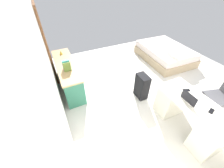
% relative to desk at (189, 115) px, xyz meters
% --- Properties ---
extents(ground_plane, '(5.92, 5.92, 0.00)m').
position_rel_desk_xyz_m(ground_plane, '(1.29, -0.20, -0.38)').
color(ground_plane, silver).
extents(wall_back, '(4.65, 0.10, 2.72)m').
position_rel_desk_xyz_m(wall_back, '(1.29, 2.26, 0.98)').
color(wall_back, silver).
rests_on(wall_back, ground_plane).
extents(door_wooden, '(0.88, 0.05, 2.04)m').
position_rel_desk_xyz_m(door_wooden, '(3.06, 2.18, 0.64)').
color(door_wooden, brown).
rests_on(door_wooden, ground_plane).
extents(desk, '(1.45, 0.69, 0.73)m').
position_rel_desk_xyz_m(desk, '(0.00, 0.00, 0.00)').
color(desk, silver).
rests_on(desk, ground_plane).
extents(office_chair, '(0.57, 0.57, 0.94)m').
position_rel_desk_xyz_m(office_chair, '(0.01, -0.91, 0.04)').
color(office_chair, black).
rests_on(office_chair, ground_plane).
extents(credenza, '(1.80, 0.48, 0.73)m').
position_rel_desk_xyz_m(credenza, '(2.38, 1.88, -0.01)').
color(credenza, '#2D7056').
rests_on(credenza, ground_plane).
extents(bed, '(1.97, 1.49, 0.58)m').
position_rel_desk_xyz_m(bed, '(2.41, -1.56, -0.14)').
color(bed, tan).
rests_on(bed, ground_plane).
extents(suitcase_black, '(0.37, 0.23, 0.66)m').
position_rel_desk_xyz_m(suitcase_black, '(1.17, 0.31, -0.05)').
color(suitcase_black, black).
rests_on(suitcase_black, ground_plane).
extents(laptop, '(0.31, 0.23, 0.21)m').
position_rel_desk_xyz_m(laptop, '(0.09, 0.07, 0.40)').
color(laptop, silver).
rests_on(laptop, desk).
extents(computer_mouse, '(0.06, 0.10, 0.03)m').
position_rel_desk_xyz_m(computer_mouse, '(0.35, 0.03, 0.36)').
color(computer_mouse, white).
rests_on(computer_mouse, desk).
extents(cell_phone_near_laptop, '(0.10, 0.15, 0.01)m').
position_rel_desk_xyz_m(cell_phone_near_laptop, '(-0.24, -0.08, 0.35)').
color(cell_phone_near_laptop, black).
rests_on(cell_phone_near_laptop, desk).
extents(cell_phone_by_mouse, '(0.12, 0.15, 0.01)m').
position_rel_desk_xyz_m(cell_phone_by_mouse, '(0.33, -0.12, 0.35)').
color(cell_phone_by_mouse, black).
rests_on(cell_phone_by_mouse, desk).
extents(book_row, '(0.19, 0.17, 0.23)m').
position_rel_desk_xyz_m(book_row, '(2.11, 1.88, 0.46)').
color(book_row, '#5B7932').
rests_on(book_row, credenza).
extents(figurine_small, '(0.08, 0.08, 0.11)m').
position_rel_desk_xyz_m(figurine_small, '(2.95, 1.88, 0.41)').
color(figurine_small, gold).
rests_on(figurine_small, credenza).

